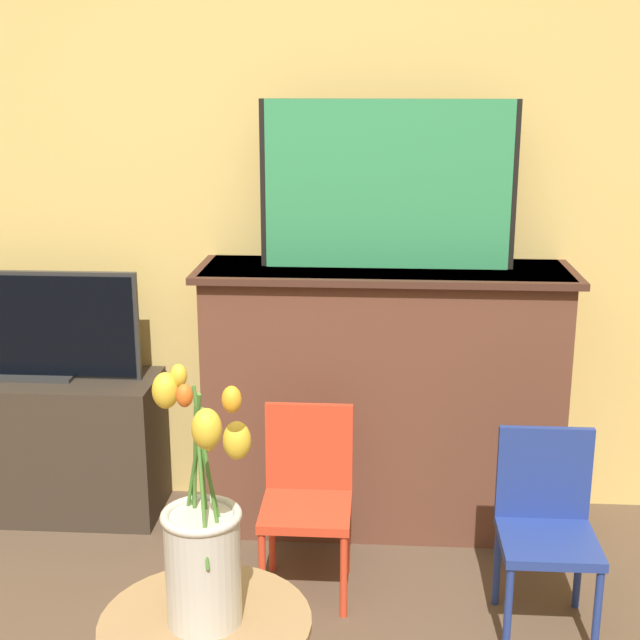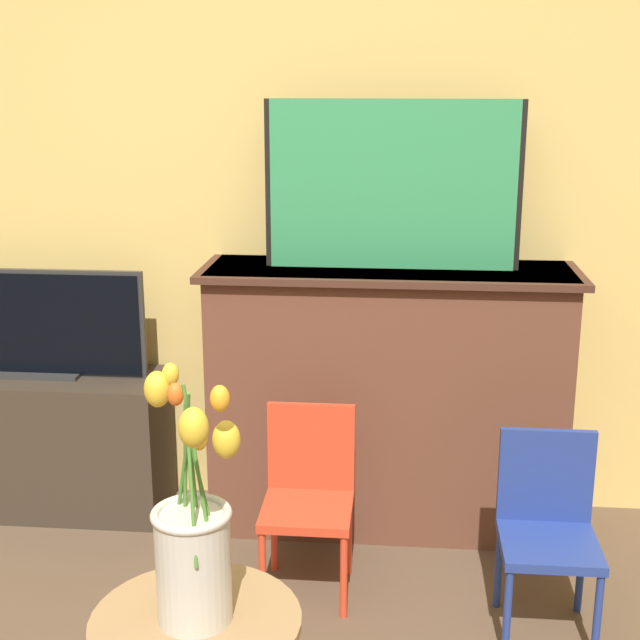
% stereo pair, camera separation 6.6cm
% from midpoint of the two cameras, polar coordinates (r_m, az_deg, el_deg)
% --- Properties ---
extents(wall_back, '(8.00, 0.06, 2.70)m').
position_cam_midpoint_polar(wall_back, '(3.43, -1.19, 9.72)').
color(wall_back, '#E0BC66').
rests_on(wall_back, ground).
extents(fireplace_mantel, '(1.37, 0.43, 1.01)m').
position_cam_midpoint_polar(fireplace_mantel, '(3.38, 3.45, -4.84)').
color(fireplace_mantel, brown).
rests_on(fireplace_mantel, ground).
extents(painting, '(0.91, 0.03, 0.60)m').
position_cam_midpoint_polar(painting, '(3.20, 3.76, 8.61)').
color(painting, black).
rests_on(painting, fireplace_mantel).
extents(tv_stand, '(0.96, 0.35, 0.56)m').
position_cam_midpoint_polar(tv_stand, '(3.73, -18.05, -7.62)').
color(tv_stand, '#382D23').
rests_on(tv_stand, ground).
extents(tv_monitor, '(0.85, 0.12, 0.42)m').
position_cam_midpoint_polar(tv_monitor, '(3.58, -18.65, -0.44)').
color(tv_monitor, '#2D2D2D').
rests_on(tv_monitor, tv_stand).
extents(chair_red, '(0.30, 0.30, 0.63)m').
position_cam_midpoint_polar(chair_red, '(3.03, -1.46, -10.81)').
color(chair_red, red).
rests_on(chair_red, ground).
extents(chair_blue, '(0.30, 0.30, 0.63)m').
position_cam_midpoint_polar(chair_blue, '(2.92, 13.63, -12.31)').
color(chair_blue, navy).
rests_on(chair_blue, ground).
extents(vase_tulips, '(0.23, 0.29, 0.56)m').
position_cam_midpoint_polar(vase_tulips, '(1.96, -8.49, -13.99)').
color(vase_tulips, beige).
rests_on(vase_tulips, side_table).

